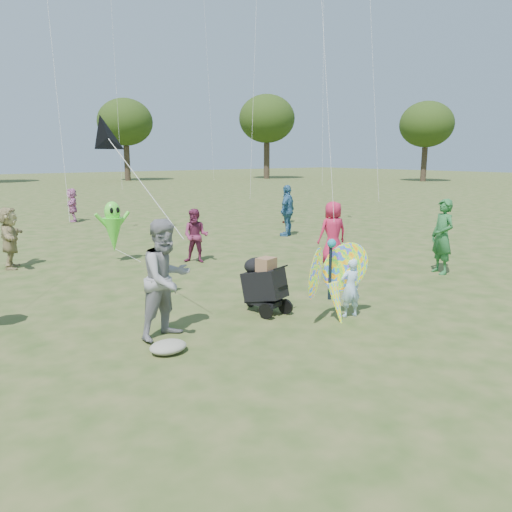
{
  "coord_description": "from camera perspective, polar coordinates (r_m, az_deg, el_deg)",
  "views": [
    {
      "loc": [
        -5.91,
        -5.97,
        3.02
      ],
      "look_at": [
        -0.2,
        1.5,
        1.1
      ],
      "focal_mm": 35.0,
      "sensor_mm": 36.0,
      "label": 1
    }
  ],
  "objects": [
    {
      "name": "alien_kite",
      "position": [
        14.61,
        -16.0,
        3.03
      ],
      "size": [
        1.12,
        0.69,
        1.74
      ],
      "color": "#56EE38",
      "rests_on": "ground"
    },
    {
      "name": "delta_kite_rig",
      "position": [
        9.36,
        -16.58,
        12.8
      ],
      "size": [
        1.14,
        1.71,
        2.11
      ],
      "color": "black",
      "rests_on": "ground"
    },
    {
      "name": "crowd_a",
      "position": [
        14.21,
        8.76,
        2.7
      ],
      "size": [
        0.96,
        0.76,
        1.74
      ],
      "primitive_type": "imported",
      "rotation": [
        0.0,
        0.0,
        2.88
      ],
      "color": "#BF1E45",
      "rests_on": "ground"
    },
    {
      "name": "crowd_f",
      "position": [
        13.6,
        20.52,
        2.1
      ],
      "size": [
        0.67,
        0.82,
        1.92
      ],
      "primitive_type": "imported",
      "rotation": [
        0.0,
        0.0,
        4.36
      ],
      "color": "#266733",
      "rests_on": "ground"
    },
    {
      "name": "ground",
      "position": [
        8.92,
        6.96,
        -8.32
      ],
      "size": [
        160.0,
        160.0,
        0.0
      ],
      "primitive_type": "plane",
      "color": "#51592B",
      "rests_on": "ground"
    },
    {
      "name": "crowd_h",
      "position": [
        22.38,
        3.6,
        5.67
      ],
      "size": [
        0.93,
        0.69,
        1.47
      ],
      "primitive_type": "imported",
      "rotation": [
        0.0,
        0.0,
        3.58
      ],
      "color": "#4D2019",
      "rests_on": "ground"
    },
    {
      "name": "crowd_c",
      "position": [
        18.77,
        3.6,
        5.21
      ],
      "size": [
        1.21,
        0.94,
        1.91
      ],
      "primitive_type": "imported",
      "rotation": [
        0.0,
        0.0,
        3.63
      ],
      "color": "teal",
      "rests_on": "ground"
    },
    {
      "name": "butterfly_kite",
      "position": [
        9.17,
        8.79,
        -2.79
      ],
      "size": [
        1.74,
        0.75,
        1.74
      ],
      "color": "red",
      "rests_on": "ground"
    },
    {
      "name": "grey_bag",
      "position": [
        7.97,
        -10.01,
        -10.19
      ],
      "size": [
        0.59,
        0.48,
        0.19
      ],
      "primitive_type": "ellipsoid",
      "color": "gray",
      "rests_on": "ground"
    },
    {
      "name": "jogging_stroller",
      "position": [
        9.66,
        0.81,
        -2.89
      ],
      "size": [
        0.68,
        1.12,
        1.09
      ],
      "rotation": [
        0.0,
        0.0,
        0.28
      ],
      "color": "black",
      "rests_on": "ground"
    },
    {
      "name": "child_girl",
      "position": [
        9.54,
        10.73,
        -3.58
      ],
      "size": [
        0.47,
        0.38,
        1.13
      ],
      "primitive_type": "imported",
      "rotation": [
        0.0,
        0.0,
        2.84
      ],
      "color": "#B0D4F9",
      "rests_on": "ground"
    },
    {
      "name": "adult_man",
      "position": [
        8.36,
        -10.19,
        -2.61
      ],
      "size": [
        1.13,
        0.97,
        2.0
      ],
      "primitive_type": "imported",
      "rotation": [
        0.0,
        0.0,
        0.24
      ],
      "color": "gray",
      "rests_on": "ground"
    },
    {
      "name": "crowd_e",
      "position": [
        14.17,
        -6.89,
        2.3
      ],
      "size": [
        0.93,
        0.93,
        1.53
      ],
      "primitive_type": "imported",
      "rotation": [
        0.0,
        0.0,
        5.5
      ],
      "color": "#77274B",
      "rests_on": "ground"
    },
    {
      "name": "crowd_d",
      "position": [
        14.88,
        -26.33,
        1.88
      ],
      "size": [
        0.97,
        1.61,
        1.66
      ],
      "primitive_type": "imported",
      "rotation": [
        0.0,
        0.0,
        1.23
      ],
      "color": "tan",
      "rests_on": "ground"
    },
    {
      "name": "crowd_j",
      "position": [
        24.25,
        -20.25,
        5.49
      ],
      "size": [
        0.85,
        1.48,
        1.52
      ],
      "primitive_type": "imported",
      "rotation": [
        0.0,
        0.0,
        4.41
      ],
      "color": "#C16EA6",
      "rests_on": "ground"
    }
  ]
}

